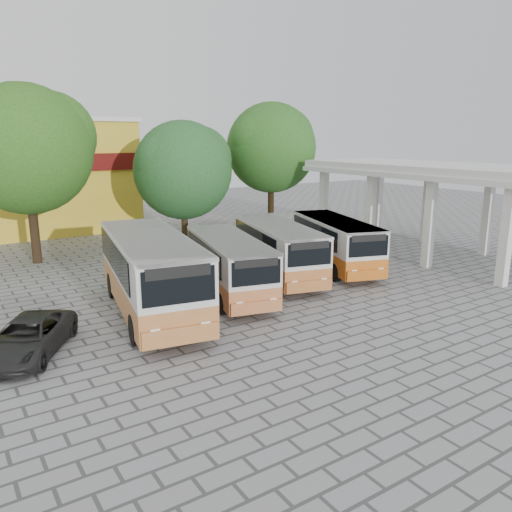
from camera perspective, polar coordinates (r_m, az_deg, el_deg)
ground at (r=22.11m, az=9.86°, el=-5.04°), size 90.00×90.00×0.00m
terminal_shelter at (r=31.57m, az=19.42°, el=9.03°), size 6.80×15.80×5.40m
bus_far_left at (r=20.10m, az=-11.91°, el=-1.55°), size 4.17×9.19×3.18m
bus_centre_left at (r=22.18m, az=-3.07°, el=-0.73°), size 3.85×7.64×2.61m
bus_centre_right at (r=24.92m, az=2.54°, el=1.00°), size 4.10×7.95×2.72m
bus_far_right at (r=27.02m, az=9.07°, el=1.76°), size 4.39×7.85×2.66m
tree_left at (r=30.06m, az=-24.69°, el=11.45°), size 7.33×6.98×9.77m
tree_middle at (r=33.45m, az=-8.26°, el=10.04°), size 6.75×6.43×8.02m
tree_right at (r=37.84m, az=1.84°, el=12.59°), size 6.95×6.62×9.45m
parked_car at (r=17.99m, az=-24.63°, el=-8.47°), size 4.02×4.74×1.21m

